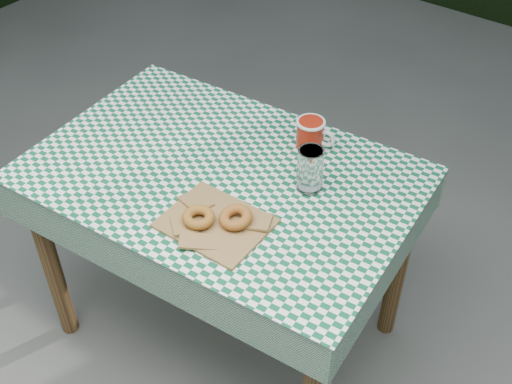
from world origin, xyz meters
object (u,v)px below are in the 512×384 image
table (225,259)px  paper_bag (215,222)px  coffee_mug (310,134)px  drinking_glass (310,170)px

table → paper_bag: bearing=-59.4°
coffee_mug → paper_bag: bearing=-101.5°
coffee_mug → drinking_glass: size_ratio=1.24×
coffee_mug → drinking_glass: bearing=-67.1°
table → drinking_glass: drinking_glass is taller
paper_bag → drinking_glass: 0.31m
table → paper_bag: 0.45m
paper_bag → coffee_mug: coffee_mug is taller
table → paper_bag: (0.13, -0.18, 0.39)m
table → coffee_mug: size_ratio=6.60×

